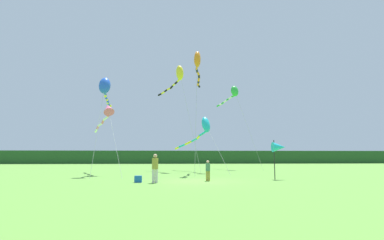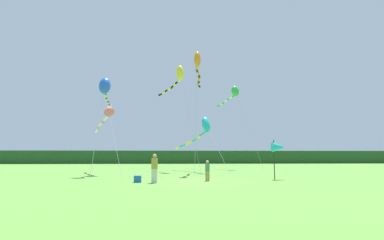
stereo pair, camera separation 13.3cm
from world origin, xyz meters
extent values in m
plane|color=#5B9338|center=(0.00, 0.00, 0.00)|extent=(120.00, 120.00, 0.00)
cube|color=#234C23|center=(0.00, 45.00, 1.33)|extent=(108.00, 2.70, 2.67)
cylinder|color=silver|center=(-2.81, -1.05, 0.41)|extent=(0.17, 0.17, 0.82)
cylinder|color=silver|center=(-2.63, -1.05, 0.41)|extent=(0.17, 0.17, 0.82)
cylinder|color=olive|center=(-2.72, -1.05, 1.14)|extent=(0.37, 0.37, 0.65)
sphere|color=tan|center=(-2.72, -1.05, 1.58)|extent=(0.24, 0.24, 0.24)
cylinder|color=olive|center=(0.51, 0.11, 0.31)|extent=(0.13, 0.13, 0.62)
cylinder|color=olive|center=(0.66, 0.11, 0.31)|extent=(0.13, 0.13, 0.62)
cylinder|color=#3F724C|center=(0.58, 0.11, 0.87)|extent=(0.29, 0.29, 0.49)
sphere|color=tan|center=(0.58, 0.11, 1.21)|extent=(0.18, 0.18, 0.18)
cube|color=#1959B2|center=(-3.73, -0.68, 0.20)|extent=(0.43, 0.32, 0.40)
cylinder|color=black|center=(5.34, 1.25, 1.34)|extent=(0.06, 0.06, 2.67)
cone|color=#1EB7CC|center=(5.69, 1.25, 2.19)|extent=(0.90, 0.70, 0.70)
cylinder|color=#B2B2B2|center=(-6.21, 5.04, 2.86)|extent=(2.10, 4.83, 5.73)
cone|color=#E5598C|center=(-7.25, 7.44, 5.72)|extent=(1.37, 1.60, 1.35)
cylinder|color=#E5598C|center=(-7.34, 7.89, 5.23)|extent=(0.38, 0.97, 0.38)
cylinder|color=white|center=(-7.70, 8.70, 5.02)|extent=(0.74, 0.89, 0.44)
cylinder|color=#E5598C|center=(-8.12, 9.49, 4.79)|extent=(0.49, 0.97, 0.40)
cylinder|color=white|center=(-8.53, 10.29, 4.60)|extent=(0.71, 0.89, 0.37)
cylinder|color=#E5598C|center=(-8.94, 11.10, 4.41)|extent=(0.47, 0.97, 0.40)
cylinder|color=white|center=(-9.27, 11.94, 4.18)|extent=(0.59, 0.96, 0.46)
cylinder|color=#B2B2B2|center=(0.15, 11.39, 5.30)|extent=(1.98, 3.25, 10.60)
ellipsoid|color=yellow|center=(-0.82, 13.00, 10.59)|extent=(1.28, 1.48, 1.87)
cylinder|color=yellow|center=(-0.93, 13.28, 9.84)|extent=(0.42, 0.68, 0.33)
cylinder|color=black|center=(-1.17, 13.83, 9.71)|extent=(0.45, 0.67, 0.31)
cylinder|color=yellow|center=(-1.40, 14.39, 9.61)|extent=(0.42, 0.66, 0.28)
cylinder|color=black|center=(-1.66, 14.93, 9.47)|extent=(0.49, 0.68, 0.40)
cylinder|color=yellow|center=(-1.98, 15.44, 9.33)|extent=(0.54, 0.62, 0.27)
cylinder|color=black|center=(-2.33, 15.93, 9.23)|extent=(0.51, 0.65, 0.32)
cylinder|color=yellow|center=(-2.66, 16.43, 9.09)|extent=(0.55, 0.64, 0.35)
cylinder|color=black|center=(-3.06, 16.89, 8.95)|extent=(0.60, 0.60, 0.32)
cylinder|color=#B2B2B2|center=(0.29, 5.31, 5.12)|extent=(0.58, 3.69, 10.25)
ellipsoid|color=orange|center=(0.57, 7.14, 10.25)|extent=(0.78, 1.29, 1.72)
cylinder|color=orange|center=(0.55, 7.42, 9.57)|extent=(0.23, 0.60, 0.29)
cylinder|color=black|center=(0.59, 7.96, 9.47)|extent=(0.31, 0.62, 0.30)
cylinder|color=orange|center=(0.74, 8.49, 9.35)|extent=(0.40, 0.63, 0.33)
cylinder|color=black|center=(0.89, 9.03, 9.22)|extent=(0.29, 0.62, 0.33)
cylinder|color=orange|center=(0.93, 9.58, 9.06)|extent=(0.20, 0.62, 0.37)
cylinder|color=black|center=(0.95, 10.13, 8.93)|extent=(0.25, 0.60, 0.28)
cylinder|color=orange|center=(0.97, 10.68, 8.84)|extent=(0.20, 0.59, 0.30)
cylinder|color=black|center=(1.07, 11.22, 8.75)|extent=(0.40, 0.61, 0.27)
cylinder|color=#B2B2B2|center=(2.38, 7.59, 2.30)|extent=(1.57, 4.03, 4.61)
ellipsoid|color=#1EB7CC|center=(1.60, 9.59, 4.59)|extent=(1.22, 1.59, 1.84)
cylinder|color=#1EB7CC|center=(1.36, 10.10, 3.76)|extent=(0.70, 1.15, 0.51)
cylinder|color=yellow|center=(1.04, 11.17, 3.49)|extent=(0.34, 1.18, 0.42)
cylinder|color=#1EB7CC|center=(0.74, 12.24, 3.26)|extent=(0.67, 1.15, 0.44)
cylinder|color=yellow|center=(0.17, 13.22, 2.99)|extent=(0.85, 1.08, 0.49)
cylinder|color=#1EB7CC|center=(-0.48, 14.14, 2.71)|extent=(0.84, 1.08, 0.46)
cylinder|color=yellow|center=(-0.99, 15.13, 2.49)|extent=(0.56, 1.16, 0.37)
cylinder|color=#B2B2B2|center=(-7.31, 4.08, 3.73)|extent=(0.11, 4.14, 7.47)
ellipsoid|color=blue|center=(-7.35, 6.14, 7.46)|extent=(0.98, 1.26, 1.66)
cylinder|color=blue|center=(-7.34, 6.32, 6.83)|extent=(0.22, 0.43, 0.27)
cylinder|color=yellow|center=(-7.38, 6.70, 6.73)|extent=(0.29, 0.47, 0.30)
cylinder|color=blue|center=(-7.41, 7.07, 6.62)|extent=(0.21, 0.44, 0.30)
cylinder|color=yellow|center=(-7.42, 7.45, 6.54)|extent=(0.21, 0.41, 0.25)
cylinder|color=blue|center=(-7.41, 7.82, 6.45)|extent=(0.22, 0.44, 0.30)
cylinder|color=yellow|center=(-7.46, 8.19, 6.38)|extent=(0.30, 0.44, 0.24)
cylinder|color=blue|center=(-7.48, 8.56, 6.30)|extent=(0.25, 0.46, 0.31)
cylinder|color=yellow|center=(-7.42, 8.93, 6.22)|extent=(0.28, 0.43, 0.24)
cylinder|color=#B2B2B2|center=(7.33, 15.70, 4.82)|extent=(2.29, 3.69, 9.65)
ellipsoid|color=green|center=(6.19, 17.53, 9.64)|extent=(1.46, 1.52, 1.54)
cylinder|color=green|center=(6.05, 17.75, 9.05)|extent=(0.47, 0.58, 0.28)
cylinder|color=white|center=(5.77, 18.20, 8.93)|extent=(0.48, 0.60, 0.35)
cylinder|color=green|center=(5.54, 18.67, 8.80)|extent=(0.38, 0.60, 0.29)
cylinder|color=white|center=(5.30, 19.13, 8.66)|extent=(0.51, 0.60, 0.37)
cylinder|color=green|center=(5.06, 19.60, 8.49)|extent=(0.39, 0.61, 0.34)
cylinder|color=white|center=(4.86, 20.08, 8.38)|extent=(0.40, 0.59, 0.26)
cylinder|color=green|center=(4.61, 20.54, 8.28)|extent=(0.50, 0.59, 0.33)
camera|label=1|loc=(-1.88, -19.54, 1.58)|focal=28.67mm
camera|label=2|loc=(-1.74, -19.55, 1.58)|focal=28.67mm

